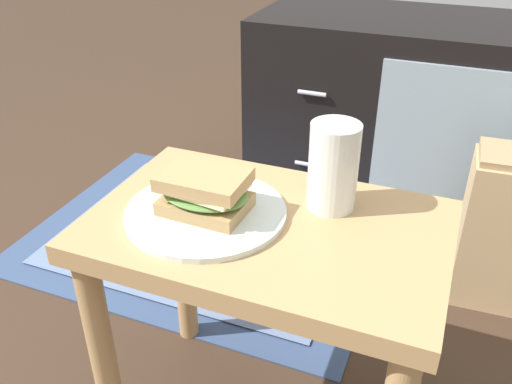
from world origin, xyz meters
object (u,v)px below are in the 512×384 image
tv_cabinet (416,117)px  sandwich_front (205,192)px  plate (206,212)px  paper_bag (512,232)px  beer_glass (333,168)px

tv_cabinet → sandwich_front: 1.01m
plate → paper_bag: bearing=47.8°
plate → beer_glass: beer_glass is taller
paper_bag → tv_cabinet: bearing=125.8°
beer_glass → plate: bearing=-150.1°
paper_bag → sandwich_front: bearing=-132.2°
beer_glass → tv_cabinet: bearing=87.0°
plate → beer_glass: 0.21m
sandwich_front → paper_bag: 0.82m
sandwich_front → tv_cabinet: bearing=77.1°
plate → sandwich_front: sandwich_front is taller
plate → beer_glass: (0.18, 0.10, 0.06)m
tv_cabinet → sandwich_front: tv_cabinet is taller
tv_cabinet → beer_glass: beer_glass is taller
plate → beer_glass: size_ratio=1.79×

